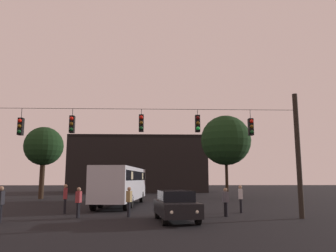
% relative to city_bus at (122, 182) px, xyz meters
% --- Properties ---
extents(ground_plane, '(168.00, 168.00, 0.00)m').
position_rel_city_bus_xyz_m(ground_plane, '(1.60, 3.08, -1.87)').
color(ground_plane, black).
rests_on(ground_plane, ground).
extents(overhead_signal_span, '(18.44, 0.44, 6.92)m').
position_rel_city_bus_xyz_m(overhead_signal_span, '(1.63, -8.94, 2.13)').
color(overhead_signal_span, black).
rests_on(overhead_signal_span, ground).
extents(city_bus, '(3.42, 11.17, 3.00)m').
position_rel_city_bus_xyz_m(city_bus, '(0.00, 0.00, 0.00)').
color(city_bus, '#B7BCC6').
rests_on(city_bus, ground).
extents(car_near_right, '(2.29, 4.48, 1.52)m').
position_rel_city_bus_xyz_m(car_near_right, '(3.79, -9.90, -1.07)').
color(car_near_right, black).
rests_on(car_near_right, ground).
extents(pedestrian_crossing_left, '(0.27, 0.38, 1.77)m').
position_rel_city_bus_xyz_m(pedestrian_crossing_left, '(-4.81, -10.32, -0.86)').
color(pedestrian_crossing_left, black).
rests_on(pedestrian_crossing_left, ground).
extents(pedestrian_crossing_center, '(0.29, 0.39, 1.66)m').
position_rel_city_bus_xyz_m(pedestrian_crossing_center, '(-1.51, -8.23, -0.93)').
color(pedestrian_crossing_center, black).
rests_on(pedestrian_crossing_center, ground).
extents(pedestrian_crossing_right, '(0.33, 0.41, 1.61)m').
position_rel_city_bus_xyz_m(pedestrian_crossing_right, '(6.75, -7.90, -0.96)').
color(pedestrian_crossing_right, black).
rests_on(pedestrian_crossing_right, ground).
extents(pedestrian_near_bus, '(0.33, 0.41, 1.79)m').
position_rel_city_bus_xyz_m(pedestrian_near_bus, '(-2.87, -5.90, -0.84)').
color(pedestrian_near_bus, black).
rests_on(pedestrian_near_bus, ground).
extents(pedestrian_trailing, '(0.29, 0.39, 1.71)m').
position_rel_city_bus_xyz_m(pedestrian_trailing, '(8.15, -5.77, -0.89)').
color(pedestrian_trailing, black).
rests_on(pedestrian_trailing, ground).
extents(pedestrian_far_side, '(0.33, 0.41, 1.66)m').
position_rel_city_bus_xyz_m(pedestrian_far_side, '(1.24, -7.82, -0.93)').
color(pedestrian_far_side, black).
rests_on(pedestrian_far_side, ground).
extents(corner_building, '(21.78, 9.22, 8.96)m').
position_rel_city_bus_xyz_m(corner_building, '(-0.12, 28.69, 2.62)').
color(corner_building, black).
rests_on(corner_building, ground).
extents(tree_left_silhouette, '(4.21, 4.21, 7.78)m').
position_rel_city_bus_xyz_m(tree_left_silhouette, '(-9.58, 9.59, 3.75)').
color(tree_left_silhouette, '#2D2116').
rests_on(tree_left_silhouette, ground).
extents(tree_behind_building, '(5.58, 5.58, 9.19)m').
position_rel_city_bus_xyz_m(tree_behind_building, '(10.56, 9.71, 4.52)').
color(tree_behind_building, black).
rests_on(tree_behind_building, ground).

